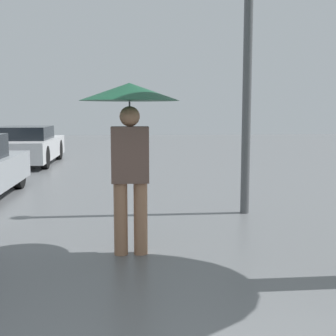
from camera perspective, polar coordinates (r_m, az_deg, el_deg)
pedestrian at (r=5.26m, az=-4.69°, el=5.99°), size 1.12×1.12×1.95m
parked_car_farthest at (r=15.03m, az=-16.91°, el=2.60°), size 1.75×4.19×1.16m
street_lamp at (r=7.63m, az=9.75°, el=16.14°), size 0.27×0.27×5.07m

